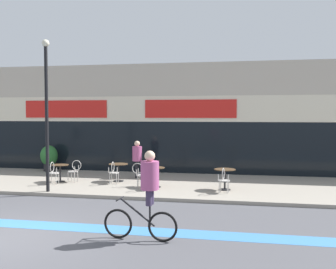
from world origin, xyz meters
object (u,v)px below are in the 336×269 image
cafe_chair_0_near (53,171)px  cafe_chair_0_side (75,170)px  bistro_table_1 (118,169)px  bistro_table_2 (156,173)px  bistro_table_0 (60,169)px  pedestrian_near_end (137,156)px  cafe_chair_3_near (224,179)px  planter_pot (49,157)px  lamp_post (47,105)px  bistro_table_3 (225,175)px  cafe_chair_2_side (140,173)px  cafe_chair_2_near (152,176)px  cyclist_1 (147,190)px  cafe_chair_1_near (113,171)px

cafe_chair_0_near → cafe_chair_0_side: size_ratio=1.00×
bistro_table_1 → bistro_table_2: bistro_table_2 is taller
bistro_table_0 → pedestrian_near_end: pedestrian_near_end is taller
cafe_chair_3_near → planter_pot: size_ratio=0.72×
bistro_table_0 → lamp_post: lamp_post is taller
bistro_table_2 → cafe_chair_0_side: 3.50m
bistro_table_3 → cafe_chair_2_side: 3.20m
cafe_chair_0_side → cafe_chair_2_side: bearing=174.2°
cafe_chair_2_near → planter_pot: planter_pot is taller
cafe_chair_2_side → cafe_chair_0_near: bearing=179.0°
cafe_chair_2_side → cafe_chair_0_side: bearing=167.2°
cafe_chair_3_near → pedestrian_near_end: pedestrian_near_end is taller
cafe_chair_2_side → cafe_chair_2_near: bearing=-49.0°
cafe_chair_2_near → cyclist_1: (1.10, -5.15, 0.53)m
cafe_chair_2_side → planter_pot: bearing=146.0°
cafe_chair_3_near → lamp_post: lamp_post is taller
bistro_table_3 → pedestrian_near_end: (-3.86, 2.01, 0.40)m
lamp_post → bistro_table_2: bearing=22.9°
cafe_chair_3_near → cafe_chair_0_near: bearing=93.3°
cafe_chair_2_near → lamp_post: (-3.61, -0.90, 2.57)m
bistro_table_2 → cafe_chair_2_near: (-0.00, -0.63, -0.02)m
bistro_table_2 → cafe_chair_0_near: size_ratio=0.84×
cafe_chair_0_near → cafe_chair_0_side: same height
cafe_chair_2_side → pedestrian_near_end: bearing=104.1°
cafe_chair_1_near → planter_pot: 5.01m
cafe_chair_0_side → cafe_chair_2_side: size_ratio=1.00×
cafe_chair_2_near → cafe_chair_2_side: 0.88m
cafe_chair_0_near → bistro_table_2: bearing=-94.1°
cafe_chair_0_side → pedestrian_near_end: 2.73m
bistro_table_3 → cafe_chair_2_near: 2.65m
pedestrian_near_end → cafe_chair_2_side: bearing=-76.1°
bistro_table_2 → cyclist_1: 5.90m
cyclist_1 → pedestrian_near_end: bearing=-70.1°
cafe_chair_0_near → lamp_post: 2.94m
bistro_table_0 → cafe_chair_1_near: size_ratio=0.78×
bistro_table_0 → bistro_table_3: bearing=-3.9°
bistro_table_0 → cafe_chair_0_near: cafe_chair_0_near is taller
bistro_table_0 → cafe_chair_1_near: (2.31, -0.09, 0.02)m
cafe_chair_0_side → cyclist_1: size_ratio=0.44×
cafe_chair_2_near → planter_pot: size_ratio=0.72×
cafe_chair_2_side → cafe_chair_1_near: bearing=159.3°
bistro_table_0 → cafe_chair_0_near: bearing=-89.2°
cafe_chair_0_side → cafe_chair_2_side: (2.85, -0.43, 0.00)m
planter_pot → cyclist_1: size_ratio=0.60×
cafe_chair_2_side → bistro_table_3: bearing=-4.4°
bistro_table_0 → cafe_chair_2_near: 4.23m
cafe_chair_2_near → lamp_post: 4.52m
bistro_table_0 → bistro_table_1: size_ratio=0.90×
cafe_chair_2_side → bistro_table_0: bearing=168.7°
cafe_chair_2_near → pedestrian_near_end: pedestrian_near_end is taller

